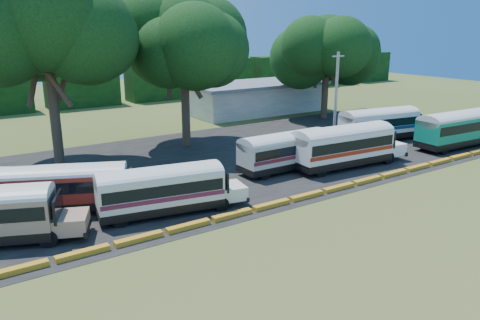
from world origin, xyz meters
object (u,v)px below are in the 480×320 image
bus_cream_west (164,188)px  tree_west (45,22)px  bus_red (68,185)px  bus_white_red (345,144)px  bus_teal (459,127)px

bus_cream_west → tree_west: 17.27m
bus_red → bus_white_red: (21.32, -2.73, 0.24)m
bus_red → tree_west: 14.26m
bus_red → tree_west: size_ratio=0.60×
bus_white_red → bus_cream_west: bearing=-172.3°
bus_cream_west → bus_teal: bus_teal is taller
bus_teal → bus_cream_west: bearing=-177.2°
bus_red → bus_white_red: bearing=17.1°
bus_teal → bus_white_red: bearing=178.0°
bus_white_red → tree_west: 25.26m
bus_cream_west → bus_teal: 30.47m
tree_west → bus_teal: bearing=-23.1°
bus_red → bus_teal: (35.22, -4.02, 0.28)m
bus_teal → tree_west: 37.51m
bus_cream_west → bus_white_red: 16.60m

